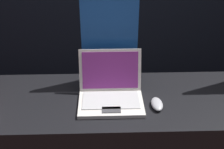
# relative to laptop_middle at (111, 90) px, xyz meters

# --- Properties ---
(laptop_middle) EXTENTS (0.33, 0.30, 0.24)m
(laptop_middle) POSITION_rel_laptop_middle_xyz_m (0.00, 0.00, 0.00)
(laptop_middle) COLOR silver
(laptop_middle) RESTS_ON display_counter
(mouse_middle) EXTENTS (0.06, 0.12, 0.03)m
(mouse_middle) POSITION_rel_laptop_middle_xyz_m (0.24, -0.07, -0.04)
(mouse_middle) COLOR #B2B2B7
(mouse_middle) RESTS_ON display_counter
(promo_stand_middle) EXTENTS (0.31, 0.07, 0.50)m
(promo_stand_middle) POSITION_rel_laptop_middle_xyz_m (0.00, 0.21, 0.18)
(promo_stand_middle) COLOR black
(promo_stand_middle) RESTS_ON display_counter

